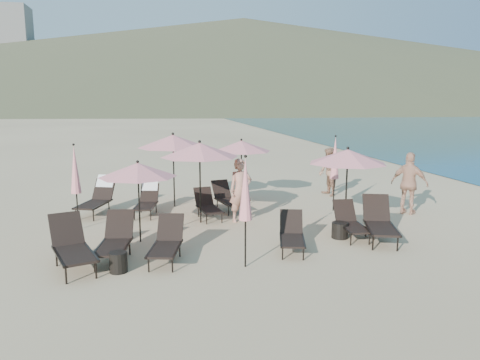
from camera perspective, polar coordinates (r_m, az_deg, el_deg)
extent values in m
plane|color=#D6BA8C|center=(11.34, 6.12, -8.41)|extent=(800.00, 800.00, 0.00)
cone|color=brown|center=(317.56, 0.45, 14.25)|extent=(690.00, 690.00, 55.00)
cone|color=brown|center=(391.51, 18.88, 11.23)|extent=(280.00, 280.00, 32.00)
cube|color=beige|center=(264.65, -26.42, 13.35)|extent=(22.00, 18.00, 48.00)
cube|color=beige|center=(323.36, -18.93, 12.14)|extent=(18.00, 16.00, 38.00)
cube|color=black|center=(10.31, -19.46, -8.57)|extent=(1.07, 1.47, 0.05)
cube|color=black|center=(11.06, -20.41, -5.64)|extent=(0.81, 0.69, 0.68)
cylinder|color=black|center=(9.82, -20.45, -10.79)|extent=(0.04, 0.04, 0.37)
cylinder|color=black|center=(10.88, -21.46, -8.83)|extent=(0.04, 0.04, 0.37)
cylinder|color=black|center=(9.92, -17.15, -10.40)|extent=(0.04, 0.04, 0.37)
cylinder|color=black|center=(10.97, -18.49, -8.50)|extent=(0.04, 0.04, 0.37)
cube|color=black|center=(10.32, -21.33, -8.62)|extent=(0.52, 1.42, 0.04)
cube|color=black|center=(10.42, -17.72, -8.22)|extent=(0.52, 1.42, 0.04)
cube|color=black|center=(10.63, -15.28, -7.96)|extent=(0.80, 1.30, 0.05)
cube|color=black|center=(11.32, -14.46, -5.25)|extent=(0.69, 0.55, 0.63)
cylinder|color=black|center=(10.28, -17.31, -9.75)|extent=(0.04, 0.04, 0.35)
cylinder|color=black|center=(11.25, -15.98, -7.98)|extent=(0.04, 0.04, 0.35)
cylinder|color=black|center=(10.16, -14.38, -9.84)|extent=(0.04, 0.04, 0.35)
cylinder|color=black|center=(11.14, -13.30, -8.04)|extent=(0.04, 0.04, 0.35)
cube|color=black|center=(10.75, -16.83, -7.79)|extent=(0.24, 1.36, 0.04)
cube|color=black|center=(10.61, -13.60, -7.86)|extent=(0.24, 1.36, 0.04)
cube|color=black|center=(10.34, -9.18, -8.38)|extent=(0.83, 1.24, 0.05)
cube|color=black|center=(10.98, -8.48, -5.74)|extent=(0.67, 0.55, 0.59)
cylinder|color=black|center=(10.00, -11.08, -10.11)|extent=(0.03, 0.03, 0.32)
cylinder|color=black|center=(10.91, -9.95, -8.36)|extent=(0.03, 0.03, 0.32)
cylinder|color=black|center=(9.91, -8.25, -10.22)|extent=(0.03, 0.03, 0.32)
cylinder|color=black|center=(10.82, -7.36, -8.44)|extent=(0.03, 0.03, 0.32)
cube|color=black|center=(10.44, -10.69, -8.19)|extent=(0.32, 1.26, 0.04)
cube|color=black|center=(10.33, -7.56, -8.29)|extent=(0.32, 1.26, 0.04)
cube|color=black|center=(10.96, 6.39, -7.36)|extent=(0.81, 1.17, 0.04)
cube|color=black|center=(11.58, 6.26, -5.07)|extent=(0.64, 0.53, 0.55)
cylinder|color=black|center=(10.58, 5.21, -8.89)|extent=(0.03, 0.03, 0.30)
cylinder|color=black|center=(11.45, 5.11, -7.42)|extent=(0.03, 0.03, 0.30)
cylinder|color=black|center=(10.60, 7.73, -8.90)|extent=(0.03, 0.03, 0.30)
cylinder|color=black|center=(11.47, 7.43, -7.43)|extent=(0.03, 0.03, 0.30)
cube|color=black|center=(10.99, 4.98, -7.24)|extent=(0.34, 1.17, 0.04)
cube|color=black|center=(11.02, 7.77, -7.26)|extent=(0.34, 1.17, 0.04)
cube|color=black|center=(12.11, 16.87, -5.71)|extent=(1.05, 1.46, 0.05)
cube|color=black|center=(12.87, 16.26, -3.28)|extent=(0.80, 0.68, 0.68)
cylinder|color=black|center=(11.59, 15.89, -7.37)|extent=(0.04, 0.04, 0.37)
cylinder|color=black|center=(12.66, 15.10, -5.87)|extent=(0.04, 0.04, 0.37)
cylinder|color=black|center=(11.70, 18.66, -7.36)|extent=(0.04, 0.04, 0.37)
cylinder|color=black|center=(12.76, 17.63, -5.87)|extent=(0.04, 0.04, 0.37)
cube|color=black|center=(12.10, 15.29, -5.59)|extent=(0.49, 1.42, 0.04)
cube|color=black|center=(12.22, 18.34, -5.60)|extent=(0.49, 1.42, 0.04)
cube|color=black|center=(12.28, 13.70, -5.66)|extent=(0.64, 1.13, 0.05)
cube|color=black|center=(12.87, 12.61, -3.66)|extent=(0.59, 0.45, 0.56)
cylinder|color=black|center=(11.83, 13.36, -7.06)|extent=(0.03, 0.03, 0.31)
cylinder|color=black|center=(12.68, 11.91, -5.86)|extent=(0.03, 0.03, 0.31)
cylinder|color=black|center=(12.00, 15.49, -6.92)|extent=(0.03, 0.03, 0.31)
cylinder|color=black|center=(12.83, 13.91, -5.75)|extent=(0.03, 0.03, 0.31)
cube|color=black|center=(12.22, 12.43, -5.64)|extent=(0.13, 1.22, 0.04)
cube|color=black|center=(12.41, 14.81, -5.50)|extent=(0.13, 1.22, 0.04)
cube|color=black|center=(14.92, -17.55, -2.89)|extent=(1.03, 1.40, 0.05)
cube|color=black|center=(15.61, -16.26, -1.12)|extent=(0.77, 0.66, 0.65)
cylinder|color=black|center=(14.63, -19.36, -4.00)|extent=(0.04, 0.04, 0.36)
cylinder|color=black|center=(15.57, -17.52, -3.08)|extent=(0.04, 0.04, 0.36)
cylinder|color=black|center=(14.39, -17.44, -4.12)|extent=(0.04, 0.04, 0.36)
cylinder|color=black|center=(15.34, -15.69, -3.18)|extent=(0.04, 0.04, 0.36)
cube|color=black|center=(15.11, -18.53, -2.75)|extent=(0.51, 1.34, 0.04)
cube|color=black|center=(14.83, -16.37, -2.86)|extent=(0.51, 1.34, 0.04)
cube|color=white|center=(15.70, -16.07, -0.13)|extent=(0.63, 0.47, 0.39)
cube|color=black|center=(14.52, -11.46, -3.16)|extent=(0.76, 1.18, 0.05)
cube|color=black|center=(15.17, -10.97, -1.54)|extent=(0.63, 0.51, 0.56)
cylinder|color=black|center=(14.17, -12.74, -4.21)|extent=(0.03, 0.03, 0.31)
cylinder|color=black|center=(15.07, -11.98, -3.34)|extent=(0.03, 0.03, 0.31)
cylinder|color=black|center=(14.08, -10.85, -4.24)|extent=(0.03, 0.03, 0.31)
cylinder|color=black|center=(14.98, -10.19, -3.36)|extent=(0.03, 0.03, 0.31)
cube|color=black|center=(14.62, -12.49, -3.07)|extent=(0.27, 1.22, 0.04)
cube|color=black|center=(14.51, -10.37, -3.09)|extent=(0.27, 1.22, 0.04)
cube|color=white|center=(15.26, -10.90, -0.64)|extent=(0.53, 0.35, 0.34)
cube|color=black|center=(13.86, -3.68, -3.65)|extent=(0.70, 1.13, 0.04)
cube|color=black|center=(14.47, -4.47, -2.02)|extent=(0.60, 0.48, 0.55)
cylinder|color=black|center=(13.43, -4.09, -4.80)|extent=(0.03, 0.03, 0.30)
cylinder|color=black|center=(14.28, -5.08, -3.92)|extent=(0.03, 0.03, 0.30)
cylinder|color=black|center=(13.55, -2.22, -4.64)|extent=(0.03, 0.03, 0.30)
cylinder|color=black|center=(14.40, -3.31, -3.78)|extent=(0.03, 0.03, 0.30)
cube|color=black|center=(13.83, -4.79, -3.65)|extent=(0.21, 1.18, 0.04)
cube|color=black|center=(13.97, -2.69, -3.49)|extent=(0.21, 1.18, 0.04)
cube|color=black|center=(14.83, -1.24, -2.66)|extent=(0.81, 1.21, 0.05)
cube|color=black|center=(15.46, -2.31, -1.12)|extent=(0.65, 0.54, 0.57)
cylinder|color=black|center=(14.37, -1.41, -3.76)|extent=(0.03, 0.03, 0.32)
cylinder|color=black|center=(15.23, -2.79, -2.98)|extent=(0.03, 0.03, 0.32)
cylinder|color=black|center=(14.55, 0.35, -3.58)|extent=(0.03, 0.03, 0.32)
cylinder|color=black|center=(15.40, -1.11, -2.82)|extent=(0.03, 0.03, 0.32)
cube|color=black|center=(14.77, -2.30, -2.68)|extent=(0.32, 1.23, 0.04)
cube|color=black|center=(14.98, -0.32, -2.50)|extent=(0.32, 1.23, 0.04)
cylinder|color=black|center=(11.87, -12.19, -2.93)|extent=(0.04, 0.04, 1.92)
cone|color=pink|center=(11.71, -12.35, 1.22)|extent=(1.92, 1.92, 0.35)
sphere|color=black|center=(11.68, -12.38, 2.20)|extent=(0.07, 0.07, 0.07)
cylinder|color=black|center=(13.43, -4.88, -0.59)|extent=(0.05, 0.05, 2.23)
cone|color=pink|center=(13.29, -4.94, 3.68)|extent=(2.23, 2.23, 0.40)
sphere|color=black|center=(13.27, -4.96, 4.69)|extent=(0.08, 0.08, 0.08)
cylinder|color=black|center=(13.02, 12.82, -1.37)|extent=(0.04, 0.04, 2.12)
cone|color=pink|center=(12.87, 12.99, 2.82)|extent=(2.12, 2.12, 0.38)
sphere|color=black|center=(12.85, 13.02, 3.80)|extent=(0.08, 0.08, 0.08)
cylinder|color=black|center=(15.51, -8.08, 0.89)|extent=(0.05, 0.05, 2.29)
cone|color=pink|center=(15.38, -8.17, 4.71)|extent=(2.29, 2.29, 0.42)
sphere|color=black|center=(15.36, -8.19, 5.60)|extent=(0.09, 0.09, 0.09)
cylinder|color=black|center=(16.14, 0.16, 0.90)|extent=(0.04, 0.04, 2.05)
cone|color=pink|center=(16.02, 0.16, 4.17)|extent=(2.05, 2.05, 0.37)
sphere|color=black|center=(16.00, 0.16, 4.93)|extent=(0.08, 0.08, 0.08)
cylinder|color=black|center=(10.01, 0.66, -7.74)|extent=(0.04, 0.04, 1.04)
cone|color=pink|center=(9.72, 0.67, -1.11)|extent=(0.28, 0.28, 1.32)
sphere|color=black|center=(9.61, 0.68, 2.92)|extent=(0.07, 0.07, 0.07)
cylinder|color=black|center=(15.23, 11.35, -1.77)|extent=(0.04, 0.04, 1.04)
cone|color=pink|center=(15.04, 11.50, 2.65)|extent=(0.28, 0.28, 1.33)
sphere|color=black|center=(14.97, 11.59, 5.28)|extent=(0.07, 0.07, 0.07)
cylinder|color=black|center=(13.56, -19.19, -3.63)|extent=(0.04, 0.04, 1.02)
cone|color=pink|center=(13.34, -19.47, 1.21)|extent=(0.28, 0.28, 1.30)
sphere|color=black|center=(13.27, -19.64, 4.09)|extent=(0.06, 0.06, 0.06)
cylinder|color=black|center=(10.13, -14.61, -9.67)|extent=(0.37, 0.37, 0.43)
cylinder|color=black|center=(12.37, 12.08, -6.01)|extent=(0.42, 0.42, 0.41)
imported|color=#AA705C|center=(13.54, 0.08, -1.28)|extent=(0.72, 0.52, 1.85)
imported|color=#98694E|center=(17.52, 10.82, 0.98)|extent=(0.77, 0.94, 1.77)
imported|color=tan|center=(15.36, 19.95, -0.39)|extent=(1.11, 1.15, 1.93)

